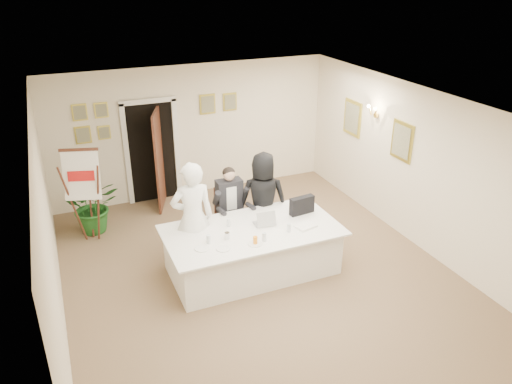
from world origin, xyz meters
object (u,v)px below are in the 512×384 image
at_px(seated_man, 230,205).
at_px(standing_woman, 263,199).
at_px(steel_jug, 227,236).
at_px(laptop, 264,216).
at_px(laptop_bag, 302,205).
at_px(conference_table, 252,250).
at_px(paper_stack, 306,226).
at_px(potted_palm, 93,206).
at_px(flip_chart, 87,200).
at_px(standing_man, 193,218).
at_px(oj_glass, 255,240).

distance_m(seated_man, standing_woman, 0.60).
distance_m(standing_woman, steel_jug, 1.40).
distance_m(laptop, laptop_bag, 0.75).
xyz_separation_m(conference_table, paper_stack, (0.82, -0.26, 0.40)).
bearing_deg(seated_man, potted_palm, 142.35).
distance_m(laptop, steel_jug, 0.76).
xyz_separation_m(laptop_bag, steel_jug, (-1.46, -0.32, -0.10)).
distance_m(flip_chart, standing_man, 2.20).
bearing_deg(standing_man, paper_stack, 160.84).
relative_size(seated_man, laptop, 4.24).
height_order(conference_table, potted_palm, potted_palm).
bearing_deg(standing_woman, standing_man, 38.75).
distance_m(standing_woman, laptop, 0.78).
height_order(potted_palm, steel_jug, potted_palm).
xyz_separation_m(conference_table, steel_jug, (-0.47, -0.13, 0.44)).
xyz_separation_m(seated_man, paper_stack, (0.80, -1.31, 0.07)).
xyz_separation_m(potted_palm, paper_stack, (3.03, -2.68, 0.27)).
height_order(standing_man, standing_woman, standing_man).
bearing_deg(laptop, laptop_bag, 10.77).
bearing_deg(paper_stack, laptop_bag, 69.96).
relative_size(conference_table, laptop, 8.20).
xyz_separation_m(seated_man, flip_chart, (-2.34, 1.00, 0.09)).
relative_size(standing_man, steel_jug, 17.24).
xyz_separation_m(laptop_bag, oj_glass, (-1.12, -0.64, -0.09)).
relative_size(standing_woman, laptop, 5.00).
relative_size(paper_stack, oj_glass, 2.54).
relative_size(seated_man, standing_man, 0.76).
height_order(standing_woman, steel_jug, standing_woman).
distance_m(flip_chart, laptop_bag, 3.80).
bearing_deg(flip_chart, potted_palm, 72.74).
relative_size(seated_man, paper_stack, 4.39).
bearing_deg(laptop_bag, standing_man, 166.82).
relative_size(laptop, laptop_bag, 0.78).
bearing_deg(standing_woman, flip_chart, -0.42).
bearing_deg(standing_woman, oj_glass, 84.36).
xyz_separation_m(laptop, paper_stack, (0.58, -0.36, -0.12)).
distance_m(conference_table, seated_man, 1.10).
height_order(laptop, oj_glass, laptop).
relative_size(potted_palm, oj_glass, 8.06).
distance_m(paper_stack, steel_jug, 1.30).
distance_m(standing_man, standing_woman, 1.46).
relative_size(standing_man, laptop_bag, 4.36).
xyz_separation_m(standing_woman, laptop_bag, (0.43, -0.63, 0.08)).
bearing_deg(laptop, standing_man, 168.03).
height_order(conference_table, seated_man, seated_man).
xyz_separation_m(oj_glass, steel_jug, (-0.34, 0.32, -0.01)).
distance_m(standing_man, laptop, 1.14).
bearing_deg(standing_man, seated_man, -140.87).
bearing_deg(potted_palm, standing_man, -55.80).
xyz_separation_m(flip_chart, potted_palm, (0.11, 0.37, -0.29)).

